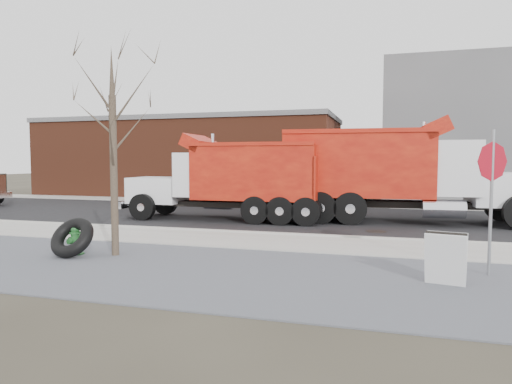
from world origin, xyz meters
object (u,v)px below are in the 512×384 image
(truck_tire, at_px, (72,238))
(sandwich_board, at_px, (446,258))
(stop_sign, at_px, (492,178))
(dump_truck_red_a, at_px, (392,171))
(dump_truck_red_b, at_px, (233,177))
(fire_hydrant, at_px, (75,241))

(truck_tire, distance_m, sandwich_board, 8.59)
(stop_sign, relative_size, sandwich_board, 2.98)
(truck_tire, distance_m, dump_truck_red_a, 11.81)
(stop_sign, bearing_deg, dump_truck_red_b, 123.14)
(fire_hydrant, distance_m, truck_tire, 0.28)
(fire_hydrant, height_order, dump_truck_red_b, dump_truck_red_b)
(sandwich_board, height_order, dump_truck_red_b, dump_truck_red_b)
(truck_tire, bearing_deg, dump_truck_red_a, 49.21)
(sandwich_board, xyz_separation_m, dump_truck_red_b, (-7.05, 7.97, 1.19))
(fire_hydrant, xyz_separation_m, dump_truck_red_a, (7.74, 8.64, 1.63))
(stop_sign, distance_m, sandwich_board, 2.07)
(truck_tire, height_order, dump_truck_red_a, dump_truck_red_a)
(fire_hydrant, bearing_deg, stop_sign, 15.35)
(dump_truck_red_a, bearing_deg, fire_hydrant, -134.87)
(fire_hydrant, bearing_deg, dump_truck_red_b, 89.63)
(stop_sign, distance_m, dump_truck_red_b, 10.59)
(dump_truck_red_b, bearing_deg, fire_hydrant, 76.26)
(truck_tire, xyz_separation_m, dump_truck_red_a, (7.65, 8.87, 1.50))
(dump_truck_red_a, xyz_separation_m, dump_truck_red_b, (-6.12, -1.12, -0.26))
(stop_sign, relative_size, dump_truck_red_b, 0.38)
(sandwich_board, height_order, dump_truck_red_a, dump_truck_red_a)
(truck_tire, xyz_separation_m, sandwich_board, (8.58, -0.22, 0.04))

